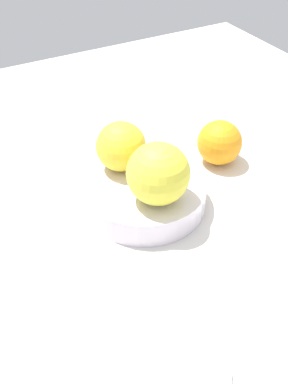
% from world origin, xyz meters
% --- Properties ---
extents(ground_plane, '(1.10, 1.10, 0.02)m').
position_xyz_m(ground_plane, '(0.00, 0.00, -0.01)').
color(ground_plane, silver).
extents(fruit_bowl, '(0.17, 0.17, 0.04)m').
position_xyz_m(fruit_bowl, '(0.00, 0.00, 0.02)').
color(fruit_bowl, silver).
rests_on(fruit_bowl, ground_plane).
extents(orange_in_bowl_0, '(0.07, 0.07, 0.07)m').
position_xyz_m(orange_in_bowl_0, '(0.01, -0.05, 0.07)').
color(orange_in_bowl_0, yellow).
rests_on(orange_in_bowl_0, fruit_bowl).
extents(orange_in_bowl_1, '(0.08, 0.08, 0.08)m').
position_xyz_m(orange_in_bowl_1, '(-0.00, 0.04, 0.08)').
color(orange_in_bowl_1, yellow).
rests_on(orange_in_bowl_1, fruit_bowl).
extents(orange_loose_0, '(0.07, 0.07, 0.07)m').
position_xyz_m(orange_loose_0, '(-0.16, -0.04, 0.04)').
color(orange_loose_0, orange).
rests_on(orange_loose_0, ground_plane).
extents(side_plate, '(0.14, 0.14, 0.01)m').
position_xyz_m(side_plate, '(0.11, 0.24, 0.00)').
color(side_plate, silver).
rests_on(side_plate, ground_plane).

